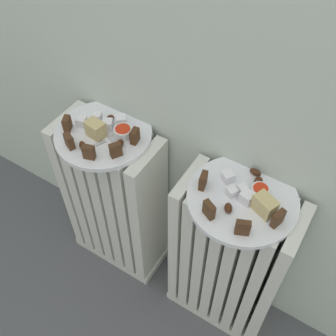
{
  "coord_description": "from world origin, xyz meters",
  "views": [
    {
      "loc": [
        0.32,
        -0.23,
        1.25
      ],
      "look_at": [
        0.0,
        0.28,
        0.54
      ],
      "focal_mm": 42.77,
      "sensor_mm": 36.0,
      "label": 1
    }
  ],
  "objects_px": {
    "radiator_left": "(115,202)",
    "fork": "(104,142)",
    "radiator_right": "(227,262)",
    "jam_bowl_left": "(123,131)",
    "plate_right": "(242,199)",
    "plate_left": "(103,134)",
    "jam_bowl_right": "(260,191)"
  },
  "relations": [
    {
      "from": "plate_left",
      "to": "plate_right",
      "type": "distance_m",
      "value": 0.37
    },
    {
      "from": "plate_left",
      "to": "jam_bowl_right",
      "type": "distance_m",
      "value": 0.4
    },
    {
      "from": "radiator_left",
      "to": "jam_bowl_right",
      "type": "distance_m",
      "value": 0.5
    },
    {
      "from": "jam_bowl_left",
      "to": "jam_bowl_right",
      "type": "xyz_separation_m",
      "value": [
        0.35,
        0.01,
        -0.0
      ]
    },
    {
      "from": "radiator_left",
      "to": "radiator_right",
      "type": "bearing_deg",
      "value": -0.0
    },
    {
      "from": "fork",
      "to": "plate_right",
      "type": "bearing_deg",
      "value": 4.16
    },
    {
      "from": "radiator_right",
      "to": "plate_left",
      "type": "height_order",
      "value": "plate_left"
    },
    {
      "from": "radiator_left",
      "to": "plate_right",
      "type": "xyz_separation_m",
      "value": [
        0.37,
        0.0,
        0.29
      ]
    },
    {
      "from": "plate_right",
      "to": "radiator_right",
      "type": "bearing_deg",
      "value": -90.0
    },
    {
      "from": "radiator_right",
      "to": "plate_right",
      "type": "height_order",
      "value": "plate_right"
    },
    {
      "from": "plate_right",
      "to": "jam_bowl_right",
      "type": "distance_m",
      "value": 0.04
    },
    {
      "from": "plate_left",
      "to": "radiator_left",
      "type": "bearing_deg",
      "value": 180.0
    },
    {
      "from": "radiator_right",
      "to": "fork",
      "type": "height_order",
      "value": "fork"
    },
    {
      "from": "radiator_right",
      "to": "fork",
      "type": "relative_size",
      "value": 6.36
    },
    {
      "from": "radiator_left",
      "to": "fork",
      "type": "bearing_deg",
      "value": -47.53
    },
    {
      "from": "plate_left",
      "to": "fork",
      "type": "relative_size",
      "value": 2.77
    },
    {
      "from": "radiator_right",
      "to": "jam_bowl_right",
      "type": "relative_size",
      "value": 14.24
    },
    {
      "from": "plate_right",
      "to": "fork",
      "type": "distance_m",
      "value": 0.35
    },
    {
      "from": "plate_right",
      "to": "jam_bowl_right",
      "type": "bearing_deg",
      "value": 44.52
    },
    {
      "from": "jam_bowl_right",
      "to": "fork",
      "type": "distance_m",
      "value": 0.38
    },
    {
      "from": "plate_right",
      "to": "fork",
      "type": "relative_size",
      "value": 2.77
    },
    {
      "from": "plate_left",
      "to": "plate_right",
      "type": "height_order",
      "value": "same"
    },
    {
      "from": "plate_right",
      "to": "radiator_left",
      "type": "bearing_deg",
      "value": 180.0
    },
    {
      "from": "jam_bowl_left",
      "to": "plate_left",
      "type": "bearing_deg",
      "value": -159.24
    },
    {
      "from": "radiator_right",
      "to": "jam_bowl_left",
      "type": "xyz_separation_m",
      "value": [
        -0.33,
        0.02,
        0.3
      ]
    },
    {
      "from": "jam_bowl_right",
      "to": "plate_right",
      "type": "bearing_deg",
      "value": -135.48
    },
    {
      "from": "plate_left",
      "to": "fork",
      "type": "bearing_deg",
      "value": -47.53
    },
    {
      "from": "fork",
      "to": "radiator_left",
      "type": "bearing_deg",
      "value": 132.47
    },
    {
      "from": "radiator_right",
      "to": "jam_bowl_left",
      "type": "bearing_deg",
      "value": 176.79
    },
    {
      "from": "radiator_left",
      "to": "plate_right",
      "type": "distance_m",
      "value": 0.47
    },
    {
      "from": "plate_left",
      "to": "plate_right",
      "type": "xyz_separation_m",
      "value": [
        0.37,
        0.0,
        0.0
      ]
    },
    {
      "from": "jam_bowl_right",
      "to": "radiator_left",
      "type": "bearing_deg",
      "value": -176.33
    }
  ]
}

